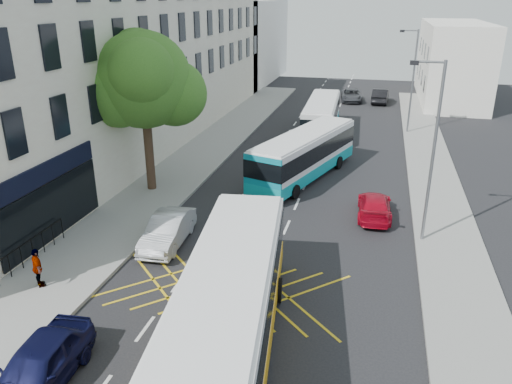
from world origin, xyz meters
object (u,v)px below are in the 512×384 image
Objects in this scene: bus_near at (229,309)px; red_hatchback at (374,206)px; distant_car_grey at (351,95)px; distant_car_dark at (380,96)px; lamp_far at (412,76)px; bus_far at (322,117)px; lamp_near at (432,145)px; bus_mid at (304,155)px; pedestrian_far at (38,268)px; parked_car_blue at (39,367)px; parked_car_silver at (168,230)px; street_tree at (143,81)px.

bus_near reaches higher than red_hatchback.
distant_car_grey is 1.00× the size of distant_car_dark.
lamp_far reaches higher than distant_car_grey.
bus_near is 2.86× the size of red_hatchback.
bus_far is at bearing 83.48° from bus_near.
lamp_far is 13.99m from distant_car_grey.
bus_mid is (-6.50, 7.28, -3.12)m from lamp_near.
distant_car_grey is 41.06m from pedestrian_far.
bus_far is 16.17m from red_hatchback.
bus_far is at bearing -102.24° from distant_car_grey.
bus_far is at bearing 77.80° from parked_car_blue.
bus_near is 8.19m from parked_car_silver.
bus_mid is at bearing -50.69° from red_hatchback.
street_tree reaches higher than lamp_far.
parked_car_silver is at bearing 86.10° from parked_car_blue.
bus_mid is at bearing 27.74° from street_tree.
bus_near is at bearing -71.23° from bus_mid.
lamp_near is 16.94m from parked_car_blue.
street_tree is at bearing -120.49° from bus_far.
lamp_far is (0.00, 20.00, 0.00)m from lamp_near.
bus_mid is 25.33m from distant_car_dark.
bus_far reaches higher than parked_car_silver.
parked_car_blue reaches higher than red_hatchback.
pedestrian_far is at bearing 37.04° from red_hatchback.
bus_near is 16.81m from bus_mid.
bus_mid is (8.21, 4.32, -4.79)m from street_tree.
street_tree is 13.84m from red_hatchback.
lamp_far is 14.62m from bus_mid.
lamp_far reaches higher than distant_car_dark.
parked_car_silver is at bearing 119.25° from bus_near.
bus_far reaches higher than red_hatchback.
pedestrian_far is at bearing 159.82° from bus_near.
red_hatchback is (8.99, 14.54, -0.13)m from parked_car_blue.
distant_car_grey is (1.24, 25.05, -0.87)m from bus_mid.
parked_car_blue is 2.67× the size of pedestrian_far.
distant_car_dark is at bearing 77.05° from bus_near.
street_tree is 32.29m from distant_car_dark.
lamp_far reaches higher than parked_car_blue.
bus_far reaches higher than distant_car_grey.
bus_near is (-6.23, -29.53, -2.94)m from lamp_far.
bus_far is (-6.72, -2.19, -3.13)m from lamp_far.
red_hatchback is at bearing -96.81° from lamp_far.
street_tree is 15.10m from lamp_near.
street_tree is at bearing 117.61° from parked_car_silver.
distant_car_dark is (-0.16, 29.90, 0.15)m from red_hatchback.
bus_mid is 1.02× the size of bus_far.
parked_car_blue is (-11.10, -12.20, -3.90)m from lamp_near.
lamp_near is at bearing 96.70° from distant_car_dark.
parked_car_silver is 5.72m from pedestrian_far.
parked_car_silver is at bearing -164.78° from lamp_near.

